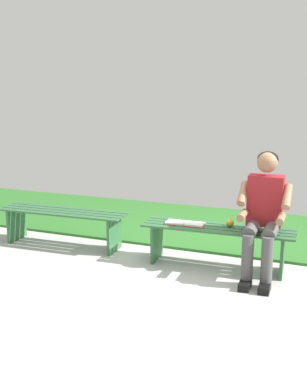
% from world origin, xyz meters
% --- Properties ---
extents(ground_plane, '(10.00, 7.00, 0.04)m').
position_xyz_m(ground_plane, '(0.94, 1.00, -0.02)').
color(ground_plane, '#B2B2AD').
extents(grass_strip, '(9.00, 2.04, 0.03)m').
position_xyz_m(grass_strip, '(0.94, -1.37, 0.01)').
color(grass_strip, '#2D6B28').
rests_on(grass_strip, ground).
extents(bench_near, '(1.58, 0.46, 0.44)m').
position_xyz_m(bench_near, '(0.00, 0.00, 0.33)').
color(bench_near, '#2D6038').
rests_on(bench_near, ground).
extents(bench_far, '(1.59, 0.46, 0.44)m').
position_xyz_m(bench_far, '(1.88, -0.00, 0.33)').
color(bench_far, '#2D6038').
rests_on(bench_far, ground).
extents(person_seated, '(0.50, 0.69, 1.24)m').
position_xyz_m(person_seated, '(-0.47, 0.10, 0.68)').
color(person_seated, maroon).
rests_on(person_seated, ground).
extents(apple, '(0.08, 0.08, 0.08)m').
position_xyz_m(apple, '(-0.12, -0.06, 0.48)').
color(apple, gold).
rests_on(apple, bench_near).
extents(book_open, '(0.42, 0.17, 0.02)m').
position_xyz_m(book_open, '(0.34, 0.04, 0.45)').
color(book_open, white).
rests_on(book_open, bench_near).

